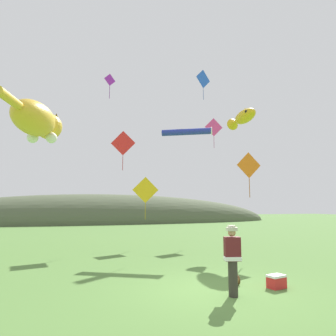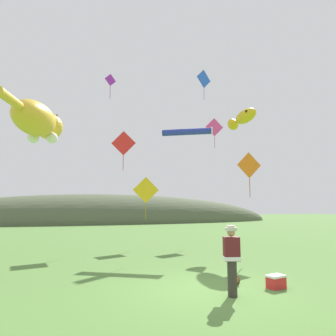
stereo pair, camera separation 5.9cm
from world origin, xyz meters
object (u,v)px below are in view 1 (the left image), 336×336
(kite_diamond_pink, at_px, (214,127))
(kite_diamond_red, at_px, (123,143))
(kite_diamond_violet, at_px, (110,80))
(kite_diamond_gold, at_px, (145,190))
(kite_spool, at_px, (236,280))
(kite_diamond_orange, at_px, (249,166))
(picnic_cooler, at_px, (276,281))
(kite_giant_cat, at_px, (37,121))
(kite_fish_windsock, at_px, (243,118))
(kite_tube_streamer, at_px, (187,132))
(kite_diamond_blue, at_px, (203,79))
(festival_attendant, at_px, (232,258))

(kite_diamond_pink, distance_m, kite_diamond_red, 8.10)
(kite_diamond_violet, distance_m, kite_diamond_red, 5.32)
(kite_diamond_gold, bearing_deg, kite_spool, -85.00)
(kite_diamond_orange, bearing_deg, picnic_cooler, -115.89)
(kite_diamond_pink, bearing_deg, kite_diamond_violet, -177.02)
(kite_giant_cat, xyz_separation_m, kite_diamond_violet, (4.09, 2.71, 3.98))
(kite_diamond_orange, xyz_separation_m, kite_diamond_pink, (2.21, 8.06, 4.07))
(kite_fish_windsock, bearing_deg, kite_diamond_orange, -118.26)
(kite_tube_streamer, distance_m, kite_diamond_red, 3.94)
(picnic_cooler, height_order, kite_tube_streamer, kite_tube_streamer)
(kite_diamond_blue, bearing_deg, kite_diamond_pink, 17.99)
(kite_giant_cat, distance_m, kite_fish_windsock, 11.67)
(picnic_cooler, bearing_deg, kite_giant_cat, 127.60)
(kite_spool, distance_m, kite_diamond_pink, 15.65)
(kite_diamond_blue, bearing_deg, kite_tube_streamer, -124.99)
(kite_tube_streamer, bearing_deg, picnic_cooler, -94.08)
(kite_tube_streamer, distance_m, kite_diamond_pink, 6.31)
(festival_attendant, bearing_deg, kite_fish_windsock, 56.04)
(festival_attendant, distance_m, kite_diamond_gold, 9.73)
(kite_fish_windsock, relative_size, kite_tube_streamer, 1.06)
(kite_giant_cat, xyz_separation_m, kite_diamond_orange, (9.87, -4.93, -2.65))
(festival_attendant, distance_m, kite_spool, 1.44)
(kite_fish_windsock, relative_size, kite_diamond_blue, 1.22)
(picnic_cooler, bearing_deg, kite_diamond_pink, 70.55)
(kite_diamond_violet, height_order, kite_diamond_orange, kite_diamond_violet)
(kite_diamond_violet, bearing_deg, festival_attendant, -81.64)
(kite_fish_windsock, distance_m, kite_diamond_orange, 4.79)
(kite_tube_streamer, bearing_deg, kite_giant_cat, 169.74)
(festival_attendant, bearing_deg, kite_tube_streamer, 76.08)
(festival_attendant, distance_m, kite_giant_cat, 13.11)
(kite_tube_streamer, xyz_separation_m, kite_diamond_blue, (3.00, 4.28, 5.36))
(kite_diamond_red, bearing_deg, kite_diamond_orange, -46.71)
(kite_spool, xyz_separation_m, kite_tube_streamer, (1.48, 7.64, 6.34))
(picnic_cooler, distance_m, kite_diamond_red, 12.13)
(kite_tube_streamer, bearing_deg, kite_diamond_gold, 159.00)
(picnic_cooler, height_order, kite_diamond_red, kite_diamond_red)
(kite_tube_streamer, distance_m, kite_diamond_violet, 7.23)
(festival_attendant, height_order, kite_fish_windsock, kite_fish_windsock)
(picnic_cooler, distance_m, kite_giant_cat, 14.00)
(kite_tube_streamer, bearing_deg, kite_fish_windsock, -7.25)
(festival_attendant, relative_size, kite_diamond_blue, 0.75)
(kite_fish_windsock, distance_m, kite_tube_streamer, 3.56)
(picnic_cooler, height_order, kite_diamond_violet, kite_diamond_violet)
(kite_diamond_gold, bearing_deg, kite_giant_cat, 174.06)
(kite_diamond_blue, relative_size, kite_diamond_gold, 0.99)
(festival_attendant, distance_m, kite_diamond_pink, 16.28)
(kite_spool, distance_m, kite_diamond_gold, 9.04)
(kite_fish_windsock, height_order, kite_diamond_blue, kite_diamond_blue)
(kite_diamond_violet, height_order, kite_diamond_red, kite_diamond_violet)
(kite_giant_cat, distance_m, kite_diamond_violet, 6.32)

